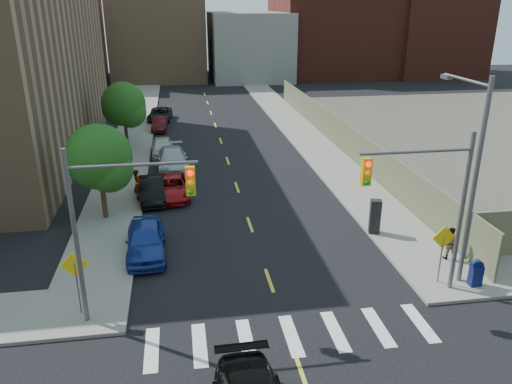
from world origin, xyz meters
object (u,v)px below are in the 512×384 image
object	(u,v)px
parked_car_red	(173,187)
parked_car_silver	(173,160)
parked_car_white	(162,147)
parked_car_maroon	(160,124)
payphone	(375,216)
pedestrian_east	(449,243)
parked_car_black	(152,190)
pedestrian_west	(138,185)
parked_car_blue	(146,240)
parked_car_grey	(160,114)
mailbox	(476,273)

from	to	relation	value
parked_car_red	parked_car_silver	size ratio (longest dim) A/B	0.88
parked_car_white	parked_car_silver	bearing A→B (deg)	-78.72
parked_car_silver	parked_car_maroon	size ratio (longest dim) A/B	1.36
parked_car_silver	parked_car_maroon	bearing A→B (deg)	92.89
payphone	pedestrian_east	world-z (taller)	payphone
parked_car_black	pedestrian_west	size ratio (longest dim) A/B	2.18
pedestrian_east	parked_car_silver	bearing A→B (deg)	-31.87
parked_car_red	pedestrian_east	xyz separation A→B (m)	(12.91, -10.57, 0.31)
parked_car_white	payphone	xyz separation A→B (m)	(11.31, -16.50, 0.37)
parked_car_blue	pedestrian_east	xyz separation A→B (m)	(14.21, -2.91, 0.16)
parked_car_black	payphone	world-z (taller)	payphone
payphone	parked_car_grey	bearing A→B (deg)	125.29
parked_car_black	parked_car_white	xyz separation A→B (m)	(0.49, 9.60, 0.01)
parked_car_blue	parked_car_grey	size ratio (longest dim) A/B	0.97
pedestrian_east	parked_car_blue	bearing A→B (deg)	7.73
payphone	parked_car_maroon	bearing A→B (deg)	128.36
parked_car_black	pedestrian_east	world-z (taller)	pedestrian_east
mailbox	parked_car_silver	bearing A→B (deg)	125.17
mailbox	parked_car_grey	bearing A→B (deg)	112.43
parked_car_maroon	parked_car_black	bearing A→B (deg)	-88.50
parked_car_grey	parked_car_blue	bearing A→B (deg)	-84.77
parked_car_blue	parked_car_white	distance (m)	16.84
parked_car_maroon	pedestrian_west	bearing A→B (deg)	-90.98
mailbox	pedestrian_east	xyz separation A→B (m)	(0.07, 2.43, 0.22)
parked_car_black	parked_car_maroon	world-z (taller)	parked_car_black
parked_car_blue	pedestrian_west	size ratio (longest dim) A/B	2.38
parked_car_red	parked_car_grey	xyz separation A→B (m)	(-1.30, 21.89, 0.02)
parked_car_blue	parked_car_black	xyz separation A→B (m)	(0.00, 7.23, -0.09)
parked_car_red	parked_car_white	xyz separation A→B (m)	(-0.81, 9.18, 0.06)
parked_car_blue	parked_car_silver	xyz separation A→B (m)	(1.30, 13.13, -0.03)
parked_car_grey	mailbox	distance (m)	37.65
parked_car_red	parked_car_grey	bearing A→B (deg)	93.38
parked_car_white	parked_car_grey	distance (m)	12.72
parked_car_blue	payphone	size ratio (longest dim) A/B	2.51
parked_car_blue	pedestrian_west	distance (m)	7.06
mailbox	pedestrian_west	xyz separation A→B (m)	(-14.94, 12.34, 0.39)
parked_car_blue	mailbox	distance (m)	15.11
payphone	parked_car_white	bearing A→B (deg)	137.73
pedestrian_east	mailbox	bearing A→B (deg)	107.55
parked_car_grey	payphone	size ratio (longest dim) A/B	2.58
parked_car_white	payphone	world-z (taller)	payphone
parked_car_blue	payphone	bearing A→B (deg)	-0.75
parked_car_white	pedestrian_west	world-z (taller)	pedestrian_west
parked_car_red	parked_car_maroon	world-z (taller)	parked_car_red
parked_car_grey	mailbox	bearing A→B (deg)	-62.71
parked_car_white	parked_car_grey	world-z (taller)	parked_car_white
parked_car_blue	parked_car_maroon	size ratio (longest dim) A/B	1.20
parked_car_grey	pedestrian_east	bearing A→B (deg)	-61.12
pedestrian_west	pedestrian_east	world-z (taller)	pedestrian_west
parked_car_maroon	parked_car_grey	world-z (taller)	parked_car_grey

